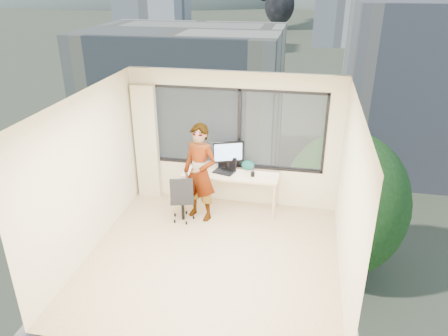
% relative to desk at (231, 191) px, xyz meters
% --- Properties ---
extents(floor, '(4.00, 4.00, 0.01)m').
position_rel_desk_xyz_m(floor, '(0.00, -1.66, -0.38)').
color(floor, '#CCB484').
rests_on(floor, ground).
extents(ceiling, '(4.00, 4.00, 0.01)m').
position_rel_desk_xyz_m(ceiling, '(0.00, -1.66, 2.23)').
color(ceiling, white).
rests_on(ceiling, ground).
extents(wall_front, '(4.00, 0.01, 2.60)m').
position_rel_desk_xyz_m(wall_front, '(0.00, -3.66, 0.93)').
color(wall_front, beige).
rests_on(wall_front, ground).
extents(wall_left, '(0.01, 4.00, 2.60)m').
position_rel_desk_xyz_m(wall_left, '(-2.00, -1.66, 0.93)').
color(wall_left, beige).
rests_on(wall_left, ground).
extents(wall_right, '(0.01, 4.00, 2.60)m').
position_rel_desk_xyz_m(wall_right, '(2.00, -1.66, 0.93)').
color(wall_right, beige).
rests_on(wall_right, ground).
extents(window_wall, '(3.30, 0.16, 1.55)m').
position_rel_desk_xyz_m(window_wall, '(0.05, 0.34, 1.15)').
color(window_wall, black).
rests_on(window_wall, ground).
extents(curtain, '(0.45, 0.14, 2.30)m').
position_rel_desk_xyz_m(curtain, '(-1.72, 0.22, 0.77)').
color(curtain, beige).
rests_on(curtain, floor).
extents(desk, '(1.80, 0.60, 0.75)m').
position_rel_desk_xyz_m(desk, '(0.00, 0.00, 0.00)').
color(desk, beige).
rests_on(desk, floor).
extents(chair, '(0.59, 0.59, 0.94)m').
position_rel_desk_xyz_m(chair, '(-0.79, -0.59, 0.10)').
color(chair, black).
rests_on(chair, floor).
extents(person, '(0.77, 0.64, 1.83)m').
position_rel_desk_xyz_m(person, '(-0.49, -0.43, 0.54)').
color(person, '#2D2D33').
rests_on(person, floor).
extents(monitor, '(0.60, 0.33, 0.59)m').
position_rel_desk_xyz_m(monitor, '(-0.08, 0.11, 0.67)').
color(monitor, black).
rests_on(monitor, desk).
extents(game_console, '(0.34, 0.31, 0.07)m').
position_rel_desk_xyz_m(game_console, '(-0.44, 0.24, 0.41)').
color(game_console, white).
rests_on(game_console, desk).
extents(laptop, '(0.48, 0.49, 0.25)m').
position_rel_desk_xyz_m(laptop, '(-0.13, 0.02, 0.50)').
color(laptop, black).
rests_on(laptop, desk).
extents(cellphone, '(0.13, 0.09, 0.01)m').
position_rel_desk_xyz_m(cellphone, '(-0.49, -0.11, 0.38)').
color(cellphone, black).
rests_on(cellphone, desk).
extents(pen_cup, '(0.10, 0.10, 0.09)m').
position_rel_desk_xyz_m(pen_cup, '(0.42, -0.06, 0.42)').
color(pen_cup, black).
rests_on(pen_cup, desk).
extents(handbag, '(0.26, 0.14, 0.19)m').
position_rel_desk_xyz_m(handbag, '(0.30, 0.21, 0.47)').
color(handbag, '#0B4545').
rests_on(handbag, desk).
extents(exterior_ground, '(400.00, 400.00, 0.04)m').
position_rel_desk_xyz_m(exterior_ground, '(0.00, 118.34, -14.38)').
color(exterior_ground, '#515B3D').
rests_on(exterior_ground, ground).
extents(near_bldg_a, '(16.00, 12.00, 14.00)m').
position_rel_desk_xyz_m(near_bldg_a, '(-9.00, 28.34, -7.38)').
color(near_bldg_a, beige).
rests_on(near_bldg_a, exterior_ground).
extents(near_bldg_b, '(14.00, 13.00, 16.00)m').
position_rel_desk_xyz_m(near_bldg_b, '(12.00, 36.34, -6.38)').
color(near_bldg_b, beige).
rests_on(near_bldg_b, exterior_ground).
extents(tree_a, '(7.00, 7.00, 8.00)m').
position_rel_desk_xyz_m(tree_a, '(-16.00, 20.34, -10.38)').
color(tree_a, '#244B19').
rests_on(tree_a, exterior_ground).
extents(tree_b, '(7.60, 7.60, 9.00)m').
position_rel_desk_xyz_m(tree_b, '(4.00, 16.34, -9.88)').
color(tree_b, '#244B19').
rests_on(tree_b, exterior_ground).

